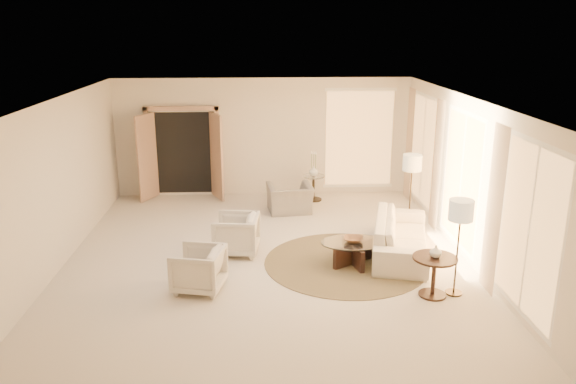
{
  "coord_description": "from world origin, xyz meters",
  "views": [
    {
      "loc": [
        -0.1,
        -9.21,
        3.96
      ],
      "look_at": [
        0.4,
        0.4,
        1.1
      ],
      "focal_mm": 35.0,
      "sensor_mm": 36.0,
      "label": 1
    }
  ],
  "objects_px": {
    "armchair_right": "(198,267)",
    "armchair_left": "(236,232)",
    "sofa": "(401,236)",
    "coffee_table": "(353,250)",
    "accent_chair": "(290,194)",
    "end_table": "(434,269)",
    "bowl": "(354,240)",
    "floor_lamp_far": "(461,215)",
    "side_vase": "(314,171)",
    "end_vase": "(436,252)",
    "floor_lamp_near": "(412,166)",
    "side_table": "(313,185)"
  },
  "relations": [
    {
      "from": "armchair_left",
      "to": "floor_lamp_far",
      "type": "relative_size",
      "value": 0.52
    },
    {
      "from": "sofa",
      "to": "floor_lamp_near",
      "type": "xyz_separation_m",
      "value": [
        0.48,
        1.27,
        0.96
      ]
    },
    {
      "from": "coffee_table",
      "to": "end_table",
      "type": "xyz_separation_m",
      "value": [
        1.02,
        -1.23,
        0.17
      ]
    },
    {
      "from": "floor_lamp_near",
      "to": "side_table",
      "type": "bearing_deg",
      "value": 130.63
    },
    {
      "from": "armchair_right",
      "to": "accent_chair",
      "type": "relative_size",
      "value": 0.79
    },
    {
      "from": "armchair_left",
      "to": "floor_lamp_far",
      "type": "height_order",
      "value": "floor_lamp_far"
    },
    {
      "from": "sofa",
      "to": "coffee_table",
      "type": "relative_size",
      "value": 1.6
    },
    {
      "from": "sofa",
      "to": "armchair_left",
      "type": "height_order",
      "value": "armchair_left"
    },
    {
      "from": "armchair_right",
      "to": "end_vase",
      "type": "bearing_deg",
      "value": 95.95
    },
    {
      "from": "end_table",
      "to": "bowl",
      "type": "height_order",
      "value": "end_table"
    },
    {
      "from": "sofa",
      "to": "bowl",
      "type": "bearing_deg",
      "value": 128.94
    },
    {
      "from": "armchair_left",
      "to": "bowl",
      "type": "bearing_deg",
      "value": 79.74
    },
    {
      "from": "side_table",
      "to": "accent_chair",
      "type": "bearing_deg",
      "value": -125.23
    },
    {
      "from": "armchair_left",
      "to": "bowl",
      "type": "height_order",
      "value": "armchair_left"
    },
    {
      "from": "sofa",
      "to": "end_vase",
      "type": "xyz_separation_m",
      "value": [
        0.09,
        -1.67,
        0.38
      ]
    },
    {
      "from": "accent_chair",
      "to": "end_vase",
      "type": "distance_m",
      "value": 4.56
    },
    {
      "from": "armchair_right",
      "to": "end_table",
      "type": "height_order",
      "value": "armchair_right"
    },
    {
      "from": "accent_chair",
      "to": "end_table",
      "type": "height_order",
      "value": "accent_chair"
    },
    {
      "from": "armchair_left",
      "to": "armchair_right",
      "type": "xyz_separation_m",
      "value": [
        -0.53,
        -1.44,
        -0.02
      ]
    },
    {
      "from": "armchair_right",
      "to": "end_table",
      "type": "xyz_separation_m",
      "value": [
        3.58,
        -0.4,
        0.06
      ]
    },
    {
      "from": "coffee_table",
      "to": "end_vase",
      "type": "relative_size",
      "value": 7.76
    },
    {
      "from": "end_table",
      "to": "floor_lamp_near",
      "type": "distance_m",
      "value": 3.08
    },
    {
      "from": "coffee_table",
      "to": "bowl",
      "type": "relative_size",
      "value": 4.38
    },
    {
      "from": "sofa",
      "to": "side_vase",
      "type": "height_order",
      "value": "side_vase"
    },
    {
      "from": "floor_lamp_far",
      "to": "end_vase",
      "type": "height_order",
      "value": "floor_lamp_far"
    },
    {
      "from": "sofa",
      "to": "floor_lamp_far",
      "type": "bearing_deg",
      "value": -151.0
    },
    {
      "from": "accent_chair",
      "to": "end_vase",
      "type": "relative_size",
      "value": 5.05
    },
    {
      "from": "accent_chair",
      "to": "coffee_table",
      "type": "bearing_deg",
      "value": 101.28
    },
    {
      "from": "end_table",
      "to": "floor_lamp_far",
      "type": "height_order",
      "value": "floor_lamp_far"
    },
    {
      "from": "armchair_left",
      "to": "end_table",
      "type": "height_order",
      "value": "armchair_left"
    },
    {
      "from": "end_table",
      "to": "end_vase",
      "type": "distance_m",
      "value": 0.29
    },
    {
      "from": "bowl",
      "to": "floor_lamp_far",
      "type": "bearing_deg",
      "value": -40.85
    },
    {
      "from": "sofa",
      "to": "coffee_table",
      "type": "bearing_deg",
      "value": 128.94
    },
    {
      "from": "sofa",
      "to": "side_table",
      "type": "height_order",
      "value": "sofa"
    },
    {
      "from": "coffee_table",
      "to": "floor_lamp_near",
      "type": "bearing_deg",
      "value": 50.21
    },
    {
      "from": "coffee_table",
      "to": "floor_lamp_far",
      "type": "relative_size",
      "value": 0.97
    },
    {
      "from": "floor_lamp_near",
      "to": "coffee_table",
      "type": "bearing_deg",
      "value": -129.79
    },
    {
      "from": "end_table",
      "to": "bowl",
      "type": "relative_size",
      "value": 2.01
    },
    {
      "from": "armchair_right",
      "to": "armchair_left",
      "type": "bearing_deg",
      "value": 172.13
    },
    {
      "from": "end_vase",
      "to": "end_table",
      "type": "bearing_deg",
      "value": 0.0
    },
    {
      "from": "armchair_right",
      "to": "accent_chair",
      "type": "distance_m",
      "value": 4.05
    },
    {
      "from": "end_table",
      "to": "end_vase",
      "type": "bearing_deg",
      "value": 0.0
    },
    {
      "from": "side_table",
      "to": "bowl",
      "type": "xyz_separation_m",
      "value": [
        0.33,
        -3.73,
        0.09
      ]
    },
    {
      "from": "armchair_left",
      "to": "coffee_table",
      "type": "xyz_separation_m",
      "value": [
        2.02,
        -0.61,
        -0.13
      ]
    },
    {
      "from": "sofa",
      "to": "coffee_table",
      "type": "xyz_separation_m",
      "value": [
        -0.94,
        -0.44,
        -0.08
      ]
    },
    {
      "from": "armchair_right",
      "to": "side_table",
      "type": "height_order",
      "value": "armchair_right"
    },
    {
      "from": "bowl",
      "to": "sofa",
      "type": "bearing_deg",
      "value": 24.96
    },
    {
      "from": "sofa",
      "to": "side_table",
      "type": "bearing_deg",
      "value": 34.93
    },
    {
      "from": "side_vase",
      "to": "sofa",
      "type": "bearing_deg",
      "value": -69.05
    },
    {
      "from": "armchair_right",
      "to": "coffee_table",
      "type": "xyz_separation_m",
      "value": [
        2.55,
        0.83,
        -0.12
      ]
    }
  ]
}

